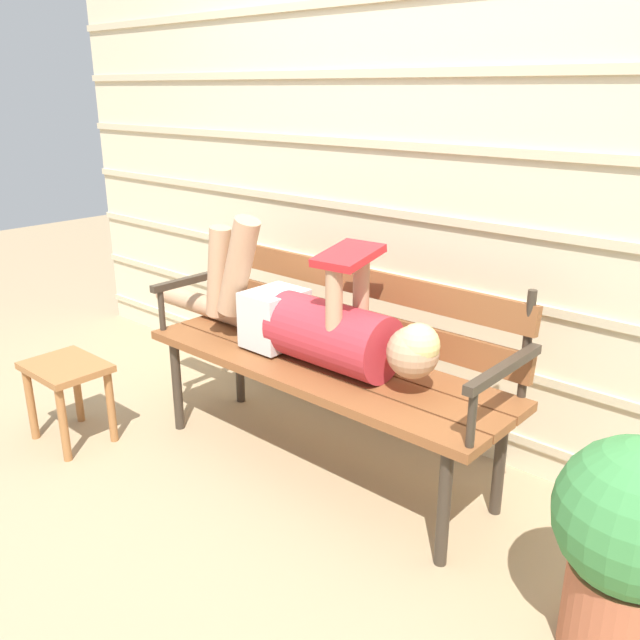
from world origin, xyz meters
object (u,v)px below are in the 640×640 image
object	(u,v)px
reclining_person	(307,321)
footstool	(67,381)
park_bench	(331,350)
potted_plant	(632,541)

from	to	relation	value
reclining_person	footstool	xyz separation A→B (m)	(-0.92, -0.58, -0.35)
park_bench	potted_plant	distance (m)	1.32
park_bench	reclining_person	size ratio (longest dim) A/B	0.98
potted_plant	park_bench	bearing A→B (deg)	168.76
reclining_person	park_bench	bearing A→B (deg)	46.79
park_bench	reclining_person	distance (m)	0.16
potted_plant	reclining_person	bearing A→B (deg)	172.25
footstool	potted_plant	bearing A→B (deg)	9.88
footstool	potted_plant	xyz separation A→B (m)	(2.27, 0.40, 0.08)
reclining_person	potted_plant	distance (m)	1.39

